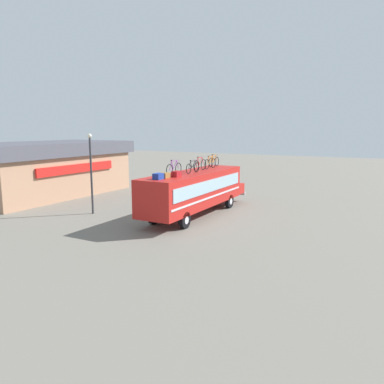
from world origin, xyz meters
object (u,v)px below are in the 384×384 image
luggage_bag_3 (176,174)px  street_lamp (91,169)px  luggage_bag_2 (164,175)px  rooftop_bicycle_1 (174,169)px  luggage_bag_1 (158,176)px  rooftop_bicycle_3 (200,165)px  bus (196,189)px  rooftop_bicycle_2 (193,167)px  rooftop_bicycle_4 (210,163)px  rooftop_bicycle_5 (214,161)px

luggage_bag_3 → street_lamp: bearing=90.9°
luggage_bag_2 → rooftop_bicycle_1: rooftop_bicycle_1 is taller
luggage_bag_1 → rooftop_bicycle_3: bearing=0.0°
bus → rooftop_bicycle_2: rooftop_bicycle_2 is taller
rooftop_bicycle_4 → rooftop_bicycle_5: bearing=15.2°
bus → street_lamp: 7.18m
luggage_bag_2 → luggage_bag_3: 0.88m
rooftop_bicycle_1 → rooftop_bicycle_5: bearing=0.9°
rooftop_bicycle_2 → street_lamp: size_ratio=0.32×
rooftop_bicycle_1 → luggage_bag_3: bearing=-138.9°
luggage_bag_1 → rooftop_bicycle_2: (3.61, -0.25, 0.19)m
luggage_bag_3 → rooftop_bicycle_5: (6.57, 0.66, 0.22)m
rooftop_bicycle_2 → rooftop_bicycle_4: size_ratio=0.99×
luggage_bag_1 → rooftop_bicycle_3: 5.10m
luggage_bag_3 → rooftop_bicycle_4: bearing=2.9°
street_lamp → rooftop_bicycle_2: bearing=-71.3°
luggage_bag_2 → rooftop_bicycle_1: size_ratio=0.30×
luggage_bag_3 → rooftop_bicycle_1: 0.89m
luggage_bag_2 → rooftop_bicycle_3: (4.41, -0.04, 0.25)m
rooftop_bicycle_1 → luggage_bag_1: bearing=-173.2°
luggage_bag_1 → rooftop_bicycle_2: bearing=-4.0°
luggage_bag_2 → luggage_bag_3: bearing=-23.9°
rooftop_bicycle_4 → bus: bearing=180.0°
rooftop_bicycle_4 → street_lamp: street_lamp is taller
street_lamp → rooftop_bicycle_1: bearing=-83.0°
bus → luggage_bag_1: (-4.38, 0.05, 1.35)m
rooftop_bicycle_2 → rooftop_bicycle_3: bearing=9.7°
rooftop_bicycle_5 → rooftop_bicycle_4: bearing=-164.8°
luggage_bag_1 → rooftop_bicycle_1: 2.16m
luggage_bag_1 → street_lamp: 6.49m
luggage_bag_1 → rooftop_bicycle_1: bearing=6.8°
luggage_bag_3 → rooftop_bicycle_2: (2.13, 0.06, 0.19)m
rooftop_bicycle_2 → rooftop_bicycle_5: 4.49m
rooftop_bicycle_2 → rooftop_bicycle_5: rooftop_bicycle_5 is taller
bus → street_lamp: (-3.00, 6.39, 1.32)m
luggage_bag_2 → luggage_bag_3: size_ratio=0.90×
luggage_bag_1 → luggage_bag_3: bearing=-11.8°
luggage_bag_3 → luggage_bag_2: bearing=156.1°
luggage_bag_2 → luggage_bag_3: luggage_bag_3 is taller
rooftop_bicycle_3 → rooftop_bicycle_5: rooftop_bicycle_3 is taller
bus → rooftop_bicycle_2: bearing=-165.5°
rooftop_bicycle_1 → rooftop_bicycle_4: rooftop_bicycle_1 is taller
rooftop_bicycle_3 → street_lamp: (-3.71, 6.34, -0.26)m
luggage_bag_2 → street_lamp: size_ratio=0.10×
bus → rooftop_bicycle_4: bearing=-0.0°
luggage_bag_1 → luggage_bag_2: luggage_bag_1 is taller
rooftop_bicycle_1 → rooftop_bicycle_2: (1.48, -0.50, -0.04)m
luggage_bag_1 → street_lamp: (1.38, 6.34, -0.03)m
rooftop_bicycle_3 → street_lamp: size_ratio=0.33×
luggage_bag_2 → rooftop_bicycle_1: (1.45, 0.21, 0.25)m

